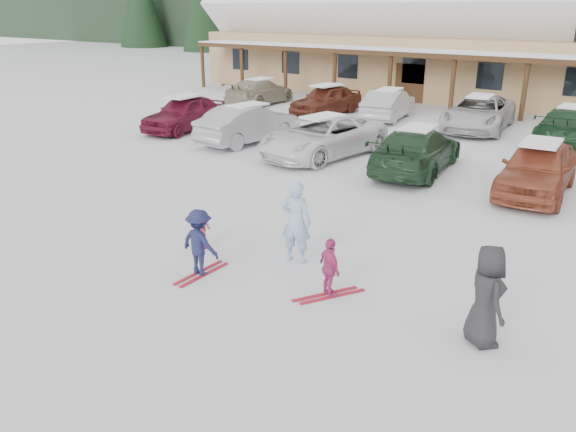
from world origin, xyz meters
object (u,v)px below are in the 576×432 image
Objects in this scene: parked_car_2 at (323,136)px; adult_skier at (296,222)px; bystander_dark at (486,296)px; parked_car_9 at (389,104)px; parked_car_1 at (248,124)px; parked_car_7 at (260,92)px; parked_car_11 at (570,125)px; toddler_red at (203,228)px; parked_car_8 at (326,100)px; parked_car_3 at (416,150)px; day_lodge at (417,29)px; child_magenta at (330,268)px; lamp_post at (575,41)px; parked_car_10 at (479,113)px; child_navy at (200,243)px; parked_car_0 at (185,113)px; parked_car_4 at (538,168)px.

adult_skier is at bearing -52.81° from parked_car_2.
parked_car_9 is (-10.37, 17.18, -0.14)m from bystander_dark.
parked_car_1 is 1.05× the size of parked_car_9.
parked_car_11 is (16.51, -0.37, 0.04)m from parked_car_7.
parked_car_8 is at bearing -61.82° from toddler_red.
parked_car_1 is 1.06× the size of parked_car_8.
parked_car_3 is at bearing -96.83° from adult_skier.
day_lodge is 5.63× the size of parked_car_3.
parked_car_1 is at bearing -7.80° from parked_car_3.
child_magenta is 0.24× the size of parked_car_7.
parked_car_2 is at bearing -109.41° from lamp_post.
parked_car_2 is 8.79m from parked_car_10.
parked_car_9 is (-6.02, 16.37, -0.18)m from adult_skier.
lamp_post is 1.24× the size of parked_car_11.
bystander_dark is (6.56, -0.19, 0.42)m from toddler_red.
child_navy is 0.32× the size of parked_car_0.
parked_car_9 is at bearing 133.32° from parked_car_4.
parked_car_7 is (-9.51, 8.04, -0.03)m from parked_car_2.
parked_car_10 is (-1.54, 16.41, -0.15)m from adult_skier.
lamp_post is 1.25× the size of parked_car_3.
adult_skier is 8.66m from parked_car_4.
parked_car_4 is 1.04× the size of parked_car_8.
parked_car_3 is (0.29, 9.99, 0.03)m from child_navy.
adult_skier is 1.29× the size of child_navy.
bystander_dark is 0.32× the size of parked_car_10.
parked_car_9 is 0.81× the size of parked_car_10.
day_lodge is 18.99m from parked_car_1.
parked_car_8 is at bearing -142.83° from lamp_post.
adult_skier reaches higher than parked_car_7.
parked_car_9 is (8.08, 0.17, 0.02)m from parked_car_7.
parked_car_11 reaches higher than parked_car_7.
lamp_post is 23.43m from adult_skier.
bystander_dark reaches higher than parked_car_10.
parked_car_1 is (-12.68, 9.10, -0.10)m from bystander_dark.
toddler_red is at bearing -48.32° from parked_car_0.
lamp_post is 16.27m from parked_car_2.
day_lodge is 5.26× the size of parked_car_10.
parked_car_8 is (-13.61, 16.50, -0.12)m from bystander_dark.
parked_car_10 is at bearing -89.03° from child_navy.
toddler_red is at bearing 121.35° from parked_car_7.
parked_car_11 is at bearing -100.88° from toddler_red.
parked_car_11 reaches higher than parked_car_3.
parked_car_4 is 0.88× the size of parked_car_11.
parked_car_8 is (-10.71, 16.63, 0.16)m from child_magenta.
parked_car_3 is (-1.64, -14.98, -2.89)m from lamp_post.
parked_car_3 reaches higher than child_magenta.
parked_car_0 reaches higher than child_magenta.
lamp_post is 24.40m from child_magenta.
day_lodge is at bearing 97.92° from parked_car_8.
parked_car_0 is 0.91× the size of parked_car_7.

